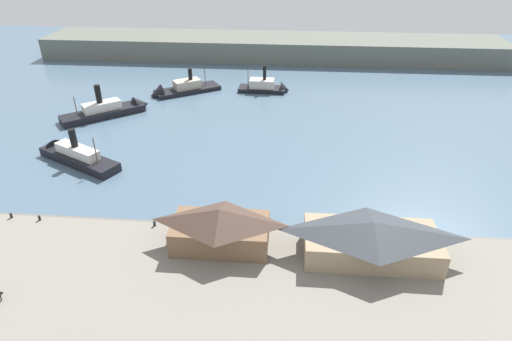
{
  "coord_description": "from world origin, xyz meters",
  "views": [
    {
      "loc": [
        8.1,
        -64.3,
        47.39
      ],
      "look_at": [
        1.49,
        14.44,
        2.0
      ],
      "focal_mm": 30.44,
      "sensor_mm": 36.0,
      "label": 1
    }
  ],
  "objects_px": {
    "ferry_moored_west": "(177,90)",
    "ferry_approaching_east": "(72,154)",
    "ferry_shed_customs_shed": "(372,239)",
    "mooring_post_center_east": "(11,216)",
    "mooring_post_west": "(39,218)",
    "ferry_mid_harbor": "(113,109)",
    "ferry_shed_central_terminal": "(220,227)",
    "ferry_departing_north": "(268,87)",
    "mooring_post_east": "(154,224)"
  },
  "relations": [
    {
      "from": "ferry_moored_west",
      "to": "ferry_approaching_east",
      "type": "distance_m",
      "value": 47.61
    },
    {
      "from": "ferry_shed_customs_shed",
      "to": "mooring_post_center_east",
      "type": "distance_m",
      "value": 62.94
    },
    {
      "from": "mooring_post_west",
      "to": "ferry_mid_harbor",
      "type": "distance_m",
      "value": 51.94
    },
    {
      "from": "ferry_shed_central_terminal",
      "to": "ferry_departing_north",
      "type": "xyz_separation_m",
      "value": [
        3.03,
        78.23,
        -3.33
      ]
    },
    {
      "from": "ferry_shed_central_terminal",
      "to": "mooring_post_west",
      "type": "relative_size",
      "value": 17.61
    },
    {
      "from": "ferry_mid_harbor",
      "to": "ferry_approaching_east",
      "type": "relative_size",
      "value": 0.98
    },
    {
      "from": "mooring_post_center_east",
      "to": "ferry_mid_harbor",
      "type": "height_order",
      "value": "ferry_mid_harbor"
    },
    {
      "from": "ferry_shed_central_terminal",
      "to": "ferry_approaching_east",
      "type": "relative_size",
      "value": 0.69
    },
    {
      "from": "ferry_moored_west",
      "to": "ferry_mid_harbor",
      "type": "bearing_deg",
      "value": -127.37
    },
    {
      "from": "ferry_shed_central_terminal",
      "to": "ferry_moored_west",
      "type": "height_order",
      "value": "ferry_shed_central_terminal"
    },
    {
      "from": "mooring_post_east",
      "to": "mooring_post_west",
      "type": "distance_m",
      "value": 20.88
    },
    {
      "from": "ferry_shed_customs_shed",
      "to": "ferry_mid_harbor",
      "type": "xyz_separation_m",
      "value": [
        -63.45,
        56.04,
        -2.95
      ]
    },
    {
      "from": "mooring_post_east",
      "to": "ferry_approaching_east",
      "type": "bearing_deg",
      "value": 137.39
    },
    {
      "from": "ferry_shed_central_terminal",
      "to": "ferry_mid_harbor",
      "type": "relative_size",
      "value": 0.7
    },
    {
      "from": "ferry_moored_west",
      "to": "ferry_shed_customs_shed",
      "type": "bearing_deg",
      "value": -56.43
    },
    {
      "from": "ferry_shed_central_terminal",
      "to": "ferry_mid_harbor",
      "type": "bearing_deg",
      "value": 125.48
    },
    {
      "from": "mooring_post_center_east",
      "to": "ferry_shed_customs_shed",
      "type": "bearing_deg",
      "value": -4.36
    },
    {
      "from": "mooring_post_west",
      "to": "ferry_departing_north",
      "type": "relative_size",
      "value": 0.06
    },
    {
      "from": "ferry_moored_west",
      "to": "mooring_post_center_east",
      "type": "bearing_deg",
      "value": -100.81
    },
    {
      "from": "ferry_shed_customs_shed",
      "to": "mooring_post_west",
      "type": "xyz_separation_m",
      "value": [
        -57.23,
        4.48,
        -2.8
      ]
    },
    {
      "from": "ferry_mid_harbor",
      "to": "ferry_moored_west",
      "type": "xyz_separation_m",
      "value": [
        14.05,
        18.4,
        -0.34
      ]
    },
    {
      "from": "ferry_departing_north",
      "to": "ferry_approaching_east",
      "type": "distance_m",
      "value": 65.19
    },
    {
      "from": "mooring_post_west",
      "to": "ferry_approaching_east",
      "type": "xyz_separation_m",
      "value": [
        -5.31,
        24.21,
        -0.14
      ]
    },
    {
      "from": "ferry_shed_central_terminal",
      "to": "mooring_post_east",
      "type": "height_order",
      "value": "ferry_shed_central_terminal"
    },
    {
      "from": "ferry_shed_central_terminal",
      "to": "mooring_post_east",
      "type": "distance_m",
      "value": 13.34
    },
    {
      "from": "mooring_post_west",
      "to": "ferry_approaching_east",
      "type": "relative_size",
      "value": 0.04
    },
    {
      "from": "ferry_shed_central_terminal",
      "to": "mooring_post_east",
      "type": "bearing_deg",
      "value": 162.37
    },
    {
      "from": "mooring_post_center_east",
      "to": "ferry_approaching_east",
      "type": "height_order",
      "value": "ferry_approaching_east"
    },
    {
      "from": "ferry_moored_west",
      "to": "ferry_approaching_east",
      "type": "bearing_deg",
      "value": -106.03
    },
    {
      "from": "ferry_shed_central_terminal",
      "to": "ferry_approaching_east",
      "type": "xyz_separation_m",
      "value": [
        -38.56,
        28.02,
        -3.19
      ]
    },
    {
      "from": "ferry_shed_central_terminal",
      "to": "ferry_departing_north",
      "type": "relative_size",
      "value": 0.97
    },
    {
      "from": "ferry_shed_central_terminal",
      "to": "mooring_post_west",
      "type": "height_order",
      "value": "ferry_shed_central_terminal"
    },
    {
      "from": "ferry_mid_harbor",
      "to": "ferry_moored_west",
      "type": "bearing_deg",
      "value": 52.63
    },
    {
      "from": "mooring_post_east",
      "to": "ferry_shed_central_terminal",
      "type": "bearing_deg",
      "value": -17.63
    },
    {
      "from": "mooring_post_east",
      "to": "ferry_moored_west",
      "type": "xyz_separation_m",
      "value": [
        -13.04,
        69.85,
        -0.49
      ]
    },
    {
      "from": "ferry_shed_customs_shed",
      "to": "mooring_post_east",
      "type": "height_order",
      "value": "ferry_shed_customs_shed"
    },
    {
      "from": "mooring_post_east",
      "to": "ferry_moored_west",
      "type": "distance_m",
      "value": 71.05
    },
    {
      "from": "mooring_post_center_east",
      "to": "ferry_approaching_east",
      "type": "bearing_deg",
      "value": 89.63
    },
    {
      "from": "mooring_post_east",
      "to": "ferry_approaching_east",
      "type": "relative_size",
      "value": 0.04
    },
    {
      "from": "mooring_post_west",
      "to": "ferry_departing_north",
      "type": "xyz_separation_m",
      "value": [
        36.28,
        74.42,
        -0.27
      ]
    },
    {
      "from": "mooring_post_west",
      "to": "mooring_post_east",
      "type": "bearing_deg",
      "value": 0.34
    },
    {
      "from": "ferry_mid_harbor",
      "to": "mooring_post_east",
      "type": "bearing_deg",
      "value": -62.22
    },
    {
      "from": "mooring_post_center_east",
      "to": "ferry_moored_west",
      "type": "bearing_deg",
      "value": 79.19
    },
    {
      "from": "ferry_shed_customs_shed",
      "to": "ferry_departing_north",
      "type": "xyz_separation_m",
      "value": [
        -20.96,
        78.9,
        -3.07
      ]
    },
    {
      "from": "mooring_post_center_east",
      "to": "ferry_departing_north",
      "type": "distance_m",
      "value": 85.07
    },
    {
      "from": "ferry_mid_harbor",
      "to": "ferry_approaching_east",
      "type": "xyz_separation_m",
      "value": [
        0.91,
        -27.36,
        0.02
      ]
    },
    {
      "from": "ferry_mid_harbor",
      "to": "ferry_shed_customs_shed",
      "type": "bearing_deg",
      "value": -41.45
    },
    {
      "from": "ferry_shed_customs_shed",
      "to": "mooring_post_east",
      "type": "xyz_separation_m",
      "value": [
        -36.36,
        4.6,
        -2.8
      ]
    },
    {
      "from": "ferry_shed_customs_shed",
      "to": "ferry_mid_harbor",
      "type": "bearing_deg",
      "value": 138.55
    },
    {
      "from": "mooring_post_center_east",
      "to": "ferry_moored_west",
      "type": "xyz_separation_m",
      "value": [
        13.3,
        69.67,
        -0.49
      ]
    }
  ]
}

